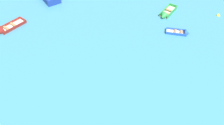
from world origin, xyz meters
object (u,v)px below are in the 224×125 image
(rowboat_green_near_right, at_px, (166,14))
(rowboat_maroon_back_row_center, at_px, (5,29))
(mooring_buoy_outer_edge, at_px, (218,16))
(rowboat_blue_midfield_left, at_px, (182,33))

(rowboat_green_near_right, bearing_deg, rowboat_maroon_back_row_center, -169.29)
(rowboat_green_near_right, bearing_deg, mooring_buoy_outer_edge, 1.06)
(rowboat_green_near_right, relative_size, mooring_buoy_outer_edge, 7.40)
(rowboat_maroon_back_row_center, distance_m, rowboat_green_near_right, 20.00)
(rowboat_maroon_back_row_center, relative_size, rowboat_green_near_right, 1.04)
(rowboat_maroon_back_row_center, xyz_separation_m, rowboat_blue_midfield_left, (21.10, -0.11, -0.02))
(rowboat_blue_midfield_left, xyz_separation_m, mooring_buoy_outer_edge, (5.37, 3.95, -0.15))
(rowboat_green_near_right, relative_size, rowboat_blue_midfield_left, 1.24)
(rowboat_green_near_right, xyz_separation_m, mooring_buoy_outer_edge, (6.82, 0.13, -0.19))
(rowboat_green_near_right, bearing_deg, rowboat_blue_midfield_left, -69.26)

